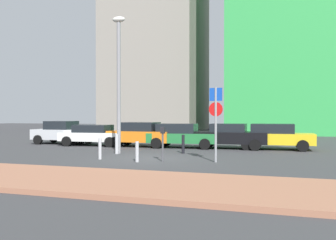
{
  "coord_description": "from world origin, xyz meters",
  "views": [
    {
      "loc": [
        5.86,
        -15.48,
        1.98
      ],
      "look_at": [
        0.06,
        2.92,
        1.74
      ],
      "focal_mm": 38.72,
      "sensor_mm": 36.0,
      "label": 1
    }
  ],
  "objects_px": {
    "parked_car_white": "(94,135)",
    "traffic_bollard_edge": "(117,144)",
    "parked_car_silver": "(63,132)",
    "traffic_bollard_far": "(137,152)",
    "parked_car_black": "(231,136)",
    "parked_car_orange": "(141,134)",
    "parked_car_yellow": "(274,136)",
    "parking_meter": "(163,139)",
    "traffic_bollard_mid": "(183,144)",
    "traffic_bollard_near": "(100,149)",
    "street_lamp": "(119,73)",
    "parking_sign_post": "(216,115)",
    "parked_car_green": "(181,135)"
  },
  "relations": [
    {
      "from": "parked_car_white",
      "to": "traffic_bollard_edge",
      "type": "bearing_deg",
      "value": -48.92
    },
    {
      "from": "parked_car_silver",
      "to": "traffic_bollard_far",
      "type": "distance_m",
      "value": 11.49
    },
    {
      "from": "parked_car_black",
      "to": "traffic_bollard_far",
      "type": "xyz_separation_m",
      "value": [
        -2.94,
        -7.45,
        -0.34
      ]
    },
    {
      "from": "parked_car_orange",
      "to": "parked_car_yellow",
      "type": "xyz_separation_m",
      "value": [
        8.07,
        0.5,
        -0.02
      ]
    },
    {
      "from": "parking_meter",
      "to": "traffic_bollard_mid",
      "type": "bearing_deg",
      "value": 90.56
    },
    {
      "from": "parked_car_white",
      "to": "traffic_bollard_near",
      "type": "relative_size",
      "value": 4.71
    },
    {
      "from": "parked_car_orange",
      "to": "street_lamp",
      "type": "distance_m",
      "value": 5.34
    },
    {
      "from": "parked_car_black",
      "to": "traffic_bollard_near",
      "type": "bearing_deg",
      "value": -124.85
    },
    {
      "from": "parked_car_silver",
      "to": "parking_sign_post",
      "type": "relative_size",
      "value": 1.33
    },
    {
      "from": "parked_car_orange",
      "to": "parking_sign_post",
      "type": "distance_m",
      "value": 8.57
    },
    {
      "from": "parked_car_black",
      "to": "traffic_bollard_near",
      "type": "distance_m",
      "value": 8.6
    },
    {
      "from": "parked_car_silver",
      "to": "parked_car_green",
      "type": "relative_size",
      "value": 0.97
    },
    {
      "from": "parked_car_black",
      "to": "parked_car_yellow",
      "type": "bearing_deg",
      "value": 3.3
    },
    {
      "from": "parking_meter",
      "to": "traffic_bollard_far",
      "type": "height_order",
      "value": "parking_meter"
    },
    {
      "from": "parking_meter",
      "to": "traffic_bollard_near",
      "type": "height_order",
      "value": "parking_meter"
    },
    {
      "from": "traffic_bollard_near",
      "to": "parked_car_black",
      "type": "bearing_deg",
      "value": 55.15
    },
    {
      "from": "traffic_bollard_near",
      "to": "traffic_bollard_edge",
      "type": "relative_size",
      "value": 0.92
    },
    {
      "from": "parked_car_green",
      "to": "traffic_bollard_near",
      "type": "distance_m",
      "value": 7.03
    },
    {
      "from": "parked_car_white",
      "to": "parked_car_orange",
      "type": "distance_m",
      "value": 3.24
    },
    {
      "from": "parked_car_silver",
      "to": "parked_car_orange",
      "type": "relative_size",
      "value": 1.03
    },
    {
      "from": "parked_car_silver",
      "to": "parked_car_green",
      "type": "height_order",
      "value": "parked_car_silver"
    },
    {
      "from": "traffic_bollard_near",
      "to": "traffic_bollard_far",
      "type": "bearing_deg",
      "value": -11.36
    },
    {
      "from": "parked_car_green",
      "to": "parking_meter",
      "type": "xyz_separation_m",
      "value": [
        1.0,
        -6.67,
        0.18
      ]
    },
    {
      "from": "parked_car_white",
      "to": "parking_sign_post",
      "type": "relative_size",
      "value": 1.4
    },
    {
      "from": "parked_car_white",
      "to": "traffic_bollard_near",
      "type": "height_order",
      "value": "parked_car_white"
    },
    {
      "from": "parked_car_orange",
      "to": "traffic_bollard_far",
      "type": "height_order",
      "value": "parked_car_orange"
    },
    {
      "from": "parking_sign_post",
      "to": "parked_car_green",
      "type": "bearing_deg",
      "value": 117.38
    },
    {
      "from": "traffic_bollard_mid",
      "to": "parking_meter",
      "type": "bearing_deg",
      "value": -89.44
    },
    {
      "from": "traffic_bollard_near",
      "to": "traffic_bollard_edge",
      "type": "bearing_deg",
      "value": 96.91
    },
    {
      "from": "parked_car_yellow",
      "to": "traffic_bollard_near",
      "type": "height_order",
      "value": "parked_car_yellow"
    },
    {
      "from": "parked_car_white",
      "to": "traffic_bollard_near",
      "type": "distance_m",
      "value": 7.61
    },
    {
      "from": "traffic_bollard_far",
      "to": "traffic_bollard_mid",
      "type": "bearing_deg",
      "value": 76.38
    },
    {
      "from": "parked_car_green",
      "to": "traffic_bollard_near",
      "type": "bearing_deg",
      "value": -106.22
    },
    {
      "from": "parked_car_silver",
      "to": "traffic_bollard_edge",
      "type": "relative_size",
      "value": 4.12
    },
    {
      "from": "parked_car_white",
      "to": "parked_car_orange",
      "type": "relative_size",
      "value": 1.09
    },
    {
      "from": "parked_car_green",
      "to": "traffic_bollard_far",
      "type": "height_order",
      "value": "parked_car_green"
    },
    {
      "from": "parked_car_silver",
      "to": "parked_car_yellow",
      "type": "bearing_deg",
      "value": 0.17
    },
    {
      "from": "parking_meter",
      "to": "traffic_bollard_edge",
      "type": "distance_m",
      "value": 3.97
    },
    {
      "from": "parked_car_yellow",
      "to": "traffic_bollard_far",
      "type": "bearing_deg",
      "value": -125.47
    },
    {
      "from": "parked_car_orange",
      "to": "parked_car_green",
      "type": "xyz_separation_m",
      "value": [
        2.66,
        0.04,
        -0.03
      ]
    },
    {
      "from": "parked_car_silver",
      "to": "traffic_bollard_near",
      "type": "height_order",
      "value": "parked_car_silver"
    },
    {
      "from": "traffic_bollard_edge",
      "to": "parked_car_black",
      "type": "bearing_deg",
      "value": 42.31
    },
    {
      "from": "parked_car_yellow",
      "to": "parking_meter",
      "type": "bearing_deg",
      "value": -121.79
    },
    {
      "from": "parked_car_silver",
      "to": "traffic_bollard_far",
      "type": "relative_size",
      "value": 4.82
    },
    {
      "from": "parked_car_white",
      "to": "parking_meter",
      "type": "height_order",
      "value": "parking_meter"
    },
    {
      "from": "traffic_bollard_edge",
      "to": "parking_meter",
      "type": "bearing_deg",
      "value": -34.83
    },
    {
      "from": "parked_car_yellow",
      "to": "traffic_bollard_edge",
      "type": "relative_size",
      "value": 4.34
    },
    {
      "from": "parking_sign_post",
      "to": "parked_car_yellow",
      "type": "bearing_deg",
      "value": 71.53
    },
    {
      "from": "parking_meter",
      "to": "traffic_bollard_far",
      "type": "bearing_deg",
      "value": -154.81
    },
    {
      "from": "parked_car_silver",
      "to": "traffic_bollard_edge",
      "type": "distance_m",
      "value": 8.02
    }
  ]
}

